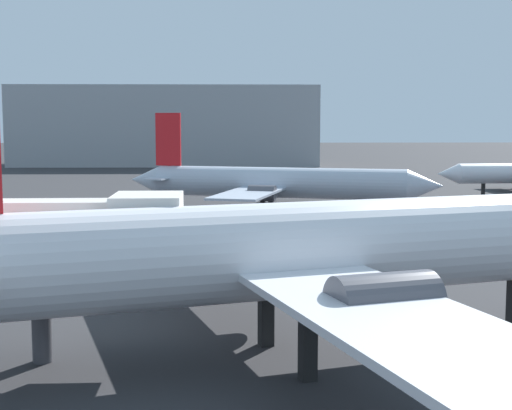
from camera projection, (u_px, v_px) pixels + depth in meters
airplane_at_gate at (310, 249)px, 26.40m from camera, size 33.83×29.82×12.81m
airplane_far_left at (276, 183)px, 69.44m from camera, size 29.70×24.92×9.50m
baggage_cart at (29, 284)px, 35.80m from camera, size 1.55×2.50×1.30m
terminal_building at (167, 126)px, 149.11m from camera, size 60.01×19.22×15.72m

